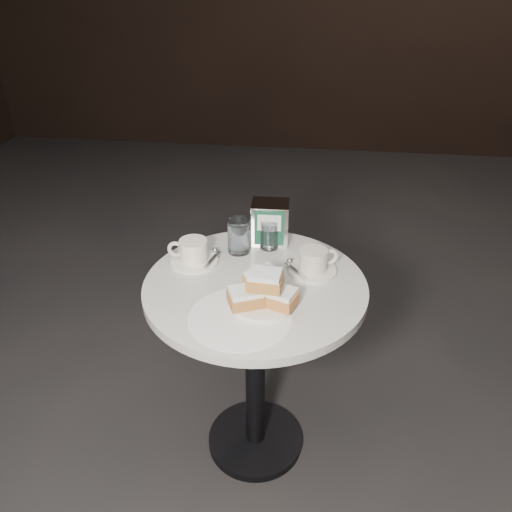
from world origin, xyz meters
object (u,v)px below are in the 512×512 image
object	(u,v)px
cafe_table	(255,332)
napkin_dispenser	(270,222)
coffee_cup_left	(193,253)
water_glass_right	(269,234)
coffee_cup_right	(313,262)
beignet_plate	(263,292)
water_glass_left	(239,236)

from	to	relation	value
cafe_table	napkin_dispenser	distance (m)	0.38
napkin_dispenser	coffee_cup_left	bearing A→B (deg)	-145.70
water_glass_right	napkin_dispenser	bearing A→B (deg)	92.54
cafe_table	coffee_cup_left	distance (m)	0.33
cafe_table	coffee_cup_right	size ratio (longest dim) A/B	3.67
coffee_cup_right	napkin_dispenser	xyz separation A→B (m)	(-0.16, 0.18, 0.04)
beignet_plate	coffee_cup_right	xyz separation A→B (m)	(0.14, 0.20, -0.01)
cafe_table	beignet_plate	xyz separation A→B (m)	(0.04, -0.11, 0.24)
coffee_cup_right	water_glass_right	bearing A→B (deg)	115.50
beignet_plate	water_glass_right	world-z (taller)	beignet_plate
coffee_cup_right	water_glass_left	distance (m)	0.28
water_glass_right	beignet_plate	bearing A→B (deg)	-87.12
coffee_cup_left	beignet_plate	bearing A→B (deg)	-40.80
coffee_cup_left	water_glass_right	distance (m)	0.27
beignet_plate	water_glass_left	size ratio (longest dim) A/B	1.78
napkin_dispenser	coffee_cup_right	bearing A→B (deg)	-51.16
coffee_cup_right	water_glass_left	bearing A→B (deg)	136.60
water_glass_left	water_glass_right	bearing A→B (deg)	23.05
water_glass_right	napkin_dispenser	xyz separation A→B (m)	(-0.00, 0.04, 0.02)
cafe_table	napkin_dispenser	bearing A→B (deg)	86.21
cafe_table	beignet_plate	bearing A→B (deg)	-71.89
coffee_cup_right	water_glass_left	xyz separation A→B (m)	(-0.26, 0.10, 0.02)
beignet_plate	water_glass_left	bearing A→B (deg)	111.57
coffee_cup_left	water_glass_left	world-z (taller)	water_glass_left
beignet_plate	water_glass_right	xyz separation A→B (m)	(-0.02, 0.34, 0.01)
cafe_table	water_glass_right	bearing A→B (deg)	85.06
beignet_plate	water_glass_left	distance (m)	0.32
coffee_cup_left	water_glass_left	size ratio (longest dim) A/B	1.41
water_glass_left	napkin_dispenser	distance (m)	0.13
water_glass_right	cafe_table	bearing A→B (deg)	-94.94
cafe_table	water_glass_right	xyz separation A→B (m)	(0.02, 0.23, 0.25)
napkin_dispenser	beignet_plate	bearing A→B (deg)	-89.41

